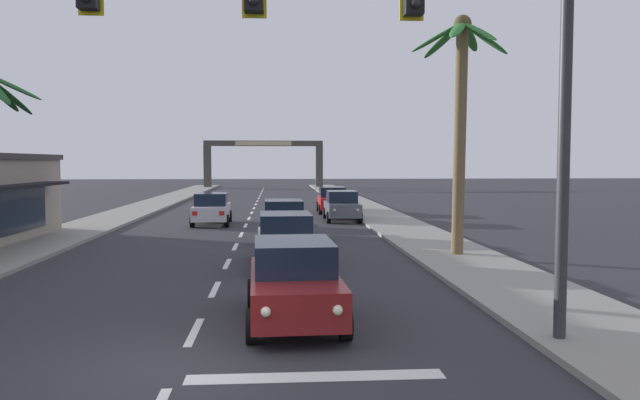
{
  "coord_description": "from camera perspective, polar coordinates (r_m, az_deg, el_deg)",
  "views": [
    {
      "loc": [
        1.61,
        -9.84,
        3.31
      ],
      "look_at": [
        2.88,
        8.0,
        2.2
      ],
      "focal_mm": 34.41,
      "sensor_mm": 36.0,
      "label": 1
    }
  ],
  "objects": [
    {
      "name": "traffic_signal_mast",
      "position": [
        10.9,
        4.01,
        15.48
      ],
      "size": [
        11.03,
        0.41,
        7.61
      ],
      "color": "#2D2D33",
      "rests_on": "ground"
    },
    {
      "name": "sedan_oncoming_far",
      "position": [
        32.88,
        -10.03,
        -0.78
      ],
      "size": [
        2.02,
        4.48,
        1.68
      ],
      "color": "silver",
      "rests_on": "ground"
    },
    {
      "name": "sedan_lead_at_stop_bar",
      "position": [
        12.81,
        -2.45,
        -7.51
      ],
      "size": [
        2.06,
        4.5,
        1.68
      ],
      "color": "maroon",
      "rests_on": "ground"
    },
    {
      "name": "sidewalk_left",
      "position": [
        31.46,
        -21.49,
        -2.6
      ],
      "size": [
        3.2,
        110.0,
        0.14
      ],
      "primitive_type": "cube",
      "color": "gray",
      "rests_on": "ground"
    },
    {
      "name": "palm_right_second",
      "position": [
        21.72,
        12.94,
        9.05
      ],
      "size": [
        3.46,
        3.41,
        8.29
      ],
      "color": "brown",
      "rests_on": "ground"
    },
    {
      "name": "town_gateway_arch",
      "position": [
        79.14,
        -5.27,
        4.04
      ],
      "size": [
        15.22,
        0.9,
        6.04
      ],
      "color": "#423D38",
      "rests_on": "ground"
    },
    {
      "name": "sedan_third_in_queue",
      "position": [
        19.52,
        -3.22,
        -3.68
      ],
      "size": [
        2.03,
        4.48,
        1.68
      ],
      "color": "silver",
      "rests_on": "ground"
    },
    {
      "name": "sedan_parked_nearest_kerb",
      "position": [
        34.56,
        2.05,
        -0.52
      ],
      "size": [
        1.97,
        4.46,
        1.68
      ],
      "color": "#4C515B",
      "rests_on": "ground"
    },
    {
      "name": "ground_plane",
      "position": [
        10.51,
        -13.12,
        -14.91
      ],
      "size": [
        220.0,
        220.0,
        0.0
      ],
      "primitive_type": "plane",
      "color": "#2D2D33"
    },
    {
      "name": "sedan_fifth_in_queue",
      "position": [
        26.27,
        -3.39,
        -1.82
      ],
      "size": [
        2.01,
        4.48,
        1.68
      ],
      "color": "#4C515B",
      "rests_on": "ground"
    },
    {
      "name": "lane_markings",
      "position": [
        29.26,
        -6.36,
        -2.95
      ],
      "size": [
        4.28,
        86.31,
        0.01
      ],
      "color": "silver",
      "rests_on": "ground"
    },
    {
      "name": "sedan_parked_mid_kerb",
      "position": [
        40.06,
        1.15,
        0.04
      ],
      "size": [
        2.01,
        4.47,
        1.68
      ],
      "color": "red",
      "rests_on": "ground"
    },
    {
      "name": "sidewalk_right",
      "position": [
        30.65,
        7.6,
        -2.54
      ],
      "size": [
        3.2,
        110.0,
        0.14
      ],
      "primitive_type": "cube",
      "color": "gray",
      "rests_on": "ground"
    }
  ]
}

